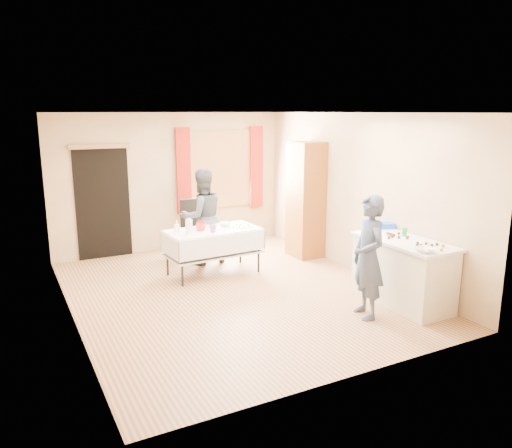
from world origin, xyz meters
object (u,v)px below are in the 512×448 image
chair (194,239)px  girl (369,257)px  cabinet (306,200)px  counter (403,272)px  woman (202,217)px  party_table (213,247)px

chair → girl: girl is taller
chair → cabinet: bearing=-19.9°
counter → chair: size_ratio=1.41×
girl → woman: size_ratio=0.96×
girl → woman: bearing=-149.5°
chair → party_table: bearing=-87.5°
cabinet → party_table: (-1.91, -0.20, -0.60)m
cabinet → chair: size_ratio=2.01×
counter → woman: woman is taller
counter → woman: size_ratio=0.88×
cabinet → counter: (-0.10, -2.61, -0.59)m
girl → woman: woman is taller
cabinet → counter: 2.68m
party_table → woman: size_ratio=0.94×
party_table → girl: 2.78m
cabinet → girl: size_ratio=1.30×
party_table → girl: (1.08, -2.54, 0.36)m
party_table → girl: size_ratio=0.97×
party_table → woman: bearing=80.2°
cabinet → party_table: cabinet is taller
cabinet → counter: cabinet is taller
counter → chair: chair is taller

